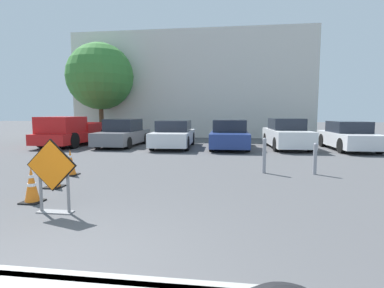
% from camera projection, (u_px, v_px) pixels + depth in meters
% --- Properties ---
extents(ground_plane, '(96.00, 96.00, 0.00)m').
position_uv_depth(ground_plane, '(183.00, 155.00, 13.07)').
color(ground_plane, '#4C4C4F').
extents(curb_lip, '(27.28, 0.20, 0.14)m').
position_uv_depth(curb_lip, '(30.00, 278.00, 3.21)').
color(curb_lip, '#999993').
rests_on(curb_lip, ground_plane).
extents(road_closed_sign, '(0.96, 0.20, 1.38)m').
position_uv_depth(road_closed_sign, '(52.00, 173.00, 5.42)').
color(road_closed_sign, black).
rests_on(road_closed_sign, ground_plane).
extents(traffic_cone_nearest, '(0.39, 0.39, 0.74)m').
position_uv_depth(traffic_cone_nearest, '(32.00, 185.00, 6.13)').
color(traffic_cone_nearest, black).
rests_on(traffic_cone_nearest, ground_plane).
extents(traffic_cone_second, '(0.41, 0.41, 0.67)m').
position_uv_depth(traffic_cone_second, '(54.00, 175.00, 7.37)').
color(traffic_cone_second, black).
rests_on(traffic_cone_second, ground_plane).
extents(traffic_cone_third, '(0.40, 0.40, 0.76)m').
position_uv_depth(traffic_cone_third, '(70.00, 163.00, 8.81)').
color(traffic_cone_third, black).
rests_on(traffic_cone_third, ground_plane).
extents(pickup_truck, '(2.10, 5.41, 1.63)m').
position_uv_depth(pickup_truck, '(71.00, 132.00, 16.69)').
color(pickup_truck, red).
rests_on(pickup_truck, ground_plane).
extents(parked_car_nearest, '(1.90, 4.43, 1.49)m').
position_uv_depth(parked_car_nearest, '(123.00, 134.00, 16.58)').
color(parked_car_nearest, slate).
rests_on(parked_car_nearest, ground_plane).
extents(parked_car_second, '(2.05, 4.52, 1.43)m').
position_uv_depth(parked_car_second, '(174.00, 135.00, 15.87)').
color(parked_car_second, silver).
rests_on(parked_car_second, ground_plane).
extents(parked_car_third, '(1.99, 4.38, 1.47)m').
position_uv_depth(parked_car_third, '(229.00, 135.00, 15.49)').
color(parked_car_third, navy).
rests_on(parked_car_third, ground_plane).
extents(parked_car_fourth, '(2.02, 4.52, 1.55)m').
position_uv_depth(parked_car_fourth, '(286.00, 134.00, 15.50)').
color(parked_car_fourth, white).
rests_on(parked_car_fourth, ground_plane).
extents(parked_car_fifth, '(1.93, 4.36, 1.41)m').
position_uv_depth(parked_car_fifth, '(348.00, 137.00, 14.82)').
color(parked_car_fifth, silver).
rests_on(parked_car_fifth, ground_plane).
extents(bollard_nearest, '(0.12, 0.12, 1.08)m').
position_uv_depth(bollard_nearest, '(264.00, 155.00, 9.10)').
color(bollard_nearest, gray).
rests_on(bollard_nearest, ground_plane).
extents(bollard_second, '(0.12, 0.12, 0.95)m').
position_uv_depth(bollard_second, '(315.00, 158.00, 8.91)').
color(bollard_second, gray).
rests_on(bollard_second, ground_plane).
extents(building_facade_backdrop, '(18.10, 5.00, 7.87)m').
position_uv_depth(building_facade_backdrop, '(193.00, 87.00, 24.24)').
color(building_facade_backdrop, beige).
rests_on(building_facade_backdrop, ground_plane).
extents(street_tree_behind_lot, '(4.73, 4.73, 6.80)m').
position_uv_depth(street_tree_behind_lot, '(100.00, 77.00, 21.49)').
color(street_tree_behind_lot, '#513823').
rests_on(street_tree_behind_lot, ground_plane).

